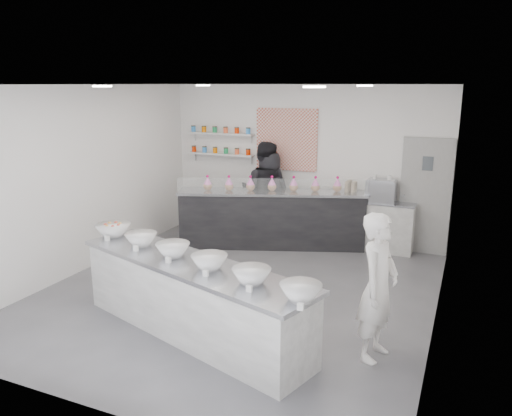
{
  "coord_description": "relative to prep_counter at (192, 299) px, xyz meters",
  "views": [
    {
      "loc": [
        2.99,
        -6.19,
        3.02
      ],
      "look_at": [
        0.12,
        0.4,
        1.22
      ],
      "focal_mm": 35.0,
      "sensor_mm": 36.0,
      "label": 1
    }
  ],
  "objects": [
    {
      "name": "jar_shelf_lower",
      "position": [
        -1.78,
        4.24,
        1.13
      ],
      "size": [
        1.45,
        0.22,
        0.04
      ],
      "primitive_type": "cube",
      "color": "silver",
      "rests_on": "back_wall"
    },
    {
      "name": "woman_prep",
      "position": [
        2.16,
        0.37,
        0.37
      ],
      "size": [
        0.52,
        0.68,
        1.68
      ],
      "primitive_type": "imported",
      "rotation": [
        0.0,
        0.0,
        1.37
      ],
      "color": "white",
      "rests_on": "floor"
    },
    {
      "name": "espresso_ledge",
      "position": [
        1.52,
        4.12,
        -0.0
      ],
      "size": [
        1.25,
        0.4,
        0.93
      ],
      "primitive_type": "cube",
      "color": "#A4A4A0",
      "rests_on": "floor"
    },
    {
      "name": "espresso_machine",
      "position": [
        1.53,
        4.12,
        0.66
      ],
      "size": [
        0.52,
        0.36,
        0.4
      ],
      "primitive_type": "cube",
      "color": "#93969E",
      "rests_on": "espresso_ledge"
    },
    {
      "name": "downlight_0",
      "position": [
        -1.43,
        0.34,
        2.51
      ],
      "size": [
        0.24,
        0.24,
        0.02
      ],
      "primitive_type": "cylinder",
      "color": "white",
      "rests_on": "ceiling"
    },
    {
      "name": "staff_left",
      "position": [
        -0.68,
        3.94,
        0.5
      ],
      "size": [
        1.05,
        0.88,
        1.94
      ],
      "primitive_type": "imported",
      "rotation": [
        0.0,
        0.0,
        3.31
      ],
      "color": "black",
      "rests_on": "floor"
    },
    {
      "name": "jar_shelf_upper",
      "position": [
        -1.78,
        4.24,
        1.55
      ],
      "size": [
        1.45,
        0.22,
        0.04
      ],
      "primitive_type": "cube",
      "color": "silver",
      "rests_on": "back_wall"
    },
    {
      "name": "left_wall",
      "position": [
        -2.78,
        1.34,
        1.03
      ],
      "size": [
        0.0,
        6.0,
        6.0
      ],
      "primitive_type": "plane",
      "rotation": [
        1.57,
        0.0,
        1.57
      ],
      "color": "white",
      "rests_on": "floor"
    },
    {
      "name": "ceiling",
      "position": [
        -0.03,
        1.34,
        2.53
      ],
      "size": [
        6.0,
        6.0,
        0.0
      ],
      "primitive_type": "plane",
      "rotation": [
        3.14,
        0.0,
        0.0
      ],
      "color": "white",
      "rests_on": "floor"
    },
    {
      "name": "cup_stacks",
      "position": [
        0.97,
        4.12,
        0.62
      ],
      "size": [
        0.24,
        0.24,
        0.33
      ],
      "primitive_type": null,
      "color": "#968B63",
      "rests_on": "espresso_ledge"
    },
    {
      "name": "cookie_bags",
      "position": [
        -0.38,
        3.57,
        0.75
      ],
      "size": [
        2.46,
        1.04,
        0.28
      ],
      "primitive_type": null,
      "rotation": [
        0.0,
        0.0,
        0.35
      ],
      "color": "#FF6EDD",
      "rests_on": "back_bar"
    },
    {
      "name": "sneeze_guard",
      "position": [
        -0.27,
        3.28,
        0.75
      ],
      "size": [
        3.21,
        1.2,
        0.29
      ],
      "primitive_type": "cube",
      "rotation": [
        0.0,
        0.0,
        0.35
      ],
      "color": "white",
      "rests_on": "back_bar"
    },
    {
      "name": "right_wall",
      "position": [
        2.72,
        1.34,
        1.03
      ],
      "size": [
        0.0,
        6.0,
        6.0
      ],
      "primitive_type": "plane",
      "rotation": [
        1.57,
        0.0,
        -1.57
      ],
      "color": "white",
      "rests_on": "floor"
    },
    {
      "name": "back_door",
      "position": [
        2.27,
        4.31,
        0.58
      ],
      "size": [
        0.88,
        0.04,
        2.1
      ],
      "primitive_type": "cube",
      "color": "gray",
      "rests_on": "floor"
    },
    {
      "name": "downlight_1",
      "position": [
        1.37,
        0.34,
        2.51
      ],
      "size": [
        0.24,
        0.24,
        0.02
      ],
      "primitive_type": "cylinder",
      "color": "white",
      "rests_on": "ceiling"
    },
    {
      "name": "downlight_2",
      "position": [
        -1.43,
        2.94,
        2.51
      ],
      "size": [
        0.24,
        0.24,
        0.02
      ],
      "primitive_type": "cylinder",
      "color": "white",
      "rests_on": "ceiling"
    },
    {
      "name": "label_cards",
      "position": [
        0.16,
        -0.51,
        0.5
      ],
      "size": [
        3.31,
        0.04,
        0.07
      ],
      "primitive_type": null,
      "color": "white",
      "rests_on": "prep_counter"
    },
    {
      "name": "floor",
      "position": [
        -0.03,
        1.34,
        -0.47
      ],
      "size": [
        6.0,
        6.0,
        0.0
      ],
      "primitive_type": "plane",
      "color": "#515156",
      "rests_on": "ground"
    },
    {
      "name": "back_wall",
      "position": [
        -0.03,
        4.34,
        1.03
      ],
      "size": [
        5.5,
        0.0,
        5.5
      ],
      "primitive_type": "plane",
      "rotation": [
        1.57,
        0.0,
        0.0
      ],
      "color": "white",
      "rests_on": "floor"
    },
    {
      "name": "staff_right",
      "position": [
        -0.57,
        3.94,
        0.41
      ],
      "size": [
        0.87,
        0.58,
        1.76
      ],
      "primitive_type": "imported",
      "rotation": [
        0.0,
        0.0,
        3.17
      ],
      "color": "black",
      "rests_on": "floor"
    },
    {
      "name": "prep_counter",
      "position": [
        0.0,
        0.0,
        0.0
      ],
      "size": [
        3.5,
        1.78,
        0.93
      ],
      "primitive_type": "cube",
      "rotation": [
        0.0,
        0.0,
        -0.31
      ],
      "color": "#A4A4A0",
      "rests_on": "floor"
    },
    {
      "name": "preserve_jars",
      "position": [
        -1.78,
        4.22,
        1.41
      ],
      "size": [
        1.45,
        0.1,
        0.56
      ],
      "primitive_type": null,
      "color": "red",
      "rests_on": "jar_shelf_lower"
    },
    {
      "name": "prep_bowls",
      "position": [
        0.0,
        0.0,
        0.55
      ],
      "size": [
        3.66,
        1.61,
        0.17
      ],
      "primitive_type": null,
      "rotation": [
        0.0,
        0.0,
        -0.31
      ],
      "color": "white",
      "rests_on": "prep_counter"
    },
    {
      "name": "pattern_panel",
      "position": [
        -0.38,
        4.32,
        1.48
      ],
      "size": [
        1.25,
        0.03,
        1.2
      ],
      "primitive_type": "cube",
      "color": "#B93F28",
      "rests_on": "back_wall"
    },
    {
      "name": "back_bar",
      "position": [
        -0.38,
        3.57,
        0.07
      ],
      "size": [
        3.47,
        1.8,
        1.07
      ],
      "primitive_type": "cube",
      "rotation": [
        0.0,
        0.0,
        0.35
      ],
      "color": "black",
      "rests_on": "floor"
    },
    {
      "name": "downlight_3",
      "position": [
        1.37,
        2.94,
        2.51
      ],
      "size": [
        0.24,
        0.24,
        0.02
      ],
      "primitive_type": "cylinder",
      "color": "white",
      "rests_on": "ceiling"
    }
  ]
}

